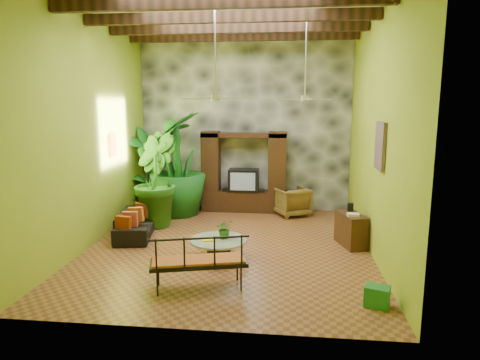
# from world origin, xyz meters

# --- Properties ---
(ground) EXTENTS (7.00, 7.00, 0.00)m
(ground) POSITION_xyz_m (0.00, 0.00, 0.00)
(ground) COLOR brown
(ground) RESTS_ON ground
(ceiling) EXTENTS (6.00, 7.00, 0.02)m
(ceiling) POSITION_xyz_m (0.00, 0.00, 5.00)
(ceiling) COLOR silver
(ceiling) RESTS_ON back_wall
(back_wall) EXTENTS (6.00, 0.02, 5.00)m
(back_wall) POSITION_xyz_m (0.00, 3.50, 2.50)
(back_wall) COLOR #91AC27
(back_wall) RESTS_ON ground
(left_wall) EXTENTS (0.02, 7.00, 5.00)m
(left_wall) POSITION_xyz_m (-3.00, 0.00, 2.50)
(left_wall) COLOR #91AC27
(left_wall) RESTS_ON ground
(right_wall) EXTENTS (0.02, 7.00, 5.00)m
(right_wall) POSITION_xyz_m (3.00, 0.00, 2.50)
(right_wall) COLOR #91AC27
(right_wall) RESTS_ON ground
(stone_accent_wall) EXTENTS (5.98, 0.10, 4.98)m
(stone_accent_wall) POSITION_xyz_m (0.00, 3.44, 2.50)
(stone_accent_wall) COLOR #303337
(stone_accent_wall) RESTS_ON ground
(ceiling_beams) EXTENTS (5.95, 5.36, 0.22)m
(ceiling_beams) POSITION_xyz_m (0.00, 0.00, 4.78)
(ceiling_beams) COLOR #3B1F12
(ceiling_beams) RESTS_ON ceiling
(entertainment_center) EXTENTS (2.40, 0.55, 2.30)m
(entertainment_center) POSITION_xyz_m (0.00, 3.14, 0.97)
(entertainment_center) COLOR black
(entertainment_center) RESTS_ON ground
(ceiling_fan_front) EXTENTS (1.28, 1.28, 1.86)m
(ceiling_fan_front) POSITION_xyz_m (-0.20, -0.40, 3.40)
(ceiling_fan_front) COLOR silver
(ceiling_fan_front) RESTS_ON ceiling
(ceiling_fan_back) EXTENTS (1.28, 1.28, 1.86)m
(ceiling_fan_back) POSITION_xyz_m (1.60, 1.20, 3.40)
(ceiling_fan_back) COLOR silver
(ceiling_fan_back) RESTS_ON ceiling
(wall_art_mask) EXTENTS (0.06, 0.32, 0.55)m
(wall_art_mask) POSITION_xyz_m (-2.96, 1.00, 2.10)
(wall_art_mask) COLOR gold
(wall_art_mask) RESTS_ON left_wall
(wall_art_painting) EXTENTS (0.06, 0.70, 0.90)m
(wall_art_painting) POSITION_xyz_m (2.96, -0.60, 2.30)
(wall_art_painting) COLOR navy
(wall_art_painting) RESTS_ON right_wall
(sofa) EXTENTS (1.08, 2.04, 0.57)m
(sofa) POSITION_xyz_m (-2.30, 0.60, 0.28)
(sofa) COLOR black
(sofa) RESTS_ON ground
(wicker_armchair) EXTENTS (1.13, 1.14, 0.78)m
(wicker_armchair) POSITION_xyz_m (1.38, 2.83, 0.39)
(wicker_armchair) COLOR brown
(wicker_armchair) RESTS_ON ground
(tall_plant_a) EXTENTS (1.47, 1.56, 2.45)m
(tall_plant_a) POSITION_xyz_m (-2.65, 2.60, 1.23)
(tall_plant_a) COLOR #1A631E
(tall_plant_a) RESTS_ON ground
(tall_plant_b) EXTENTS (1.57, 1.66, 2.37)m
(tall_plant_b) POSITION_xyz_m (-2.12, 1.47, 1.18)
(tall_plant_b) COLOR #266A1C
(tall_plant_b) RESTS_ON ground
(tall_plant_c) EXTENTS (1.66, 1.66, 2.87)m
(tall_plant_c) POSITION_xyz_m (-1.80, 2.57, 1.43)
(tall_plant_c) COLOR #19601C
(tall_plant_c) RESTS_ON ground
(coffee_table) EXTENTS (1.15, 1.15, 0.40)m
(coffee_table) POSITION_xyz_m (-0.11, -0.73, 0.26)
(coffee_table) COLOR black
(coffee_table) RESTS_ON ground
(centerpiece_plant) EXTENTS (0.41, 0.38, 0.39)m
(centerpiece_plant) POSITION_xyz_m (0.00, -0.63, 0.60)
(centerpiece_plant) COLOR #24651A
(centerpiece_plant) RESTS_ON coffee_table
(yellow_tray) EXTENTS (0.29, 0.25, 0.03)m
(yellow_tray) POSITION_xyz_m (-0.30, -0.83, 0.41)
(yellow_tray) COLOR yellow
(yellow_tray) RESTS_ON coffee_table
(iron_bench) EXTENTS (1.70, 0.99, 0.57)m
(iron_bench) POSITION_xyz_m (-0.22, -2.23, 0.53)
(iron_bench) COLOR black
(iron_bench) RESTS_ON ground
(side_console) EXTENTS (0.64, 0.97, 0.72)m
(side_console) POSITION_xyz_m (2.65, 0.38, 0.36)
(side_console) COLOR #3E2813
(side_console) RESTS_ON ground
(green_bin) EXTENTS (0.44, 0.38, 0.32)m
(green_bin) POSITION_xyz_m (2.65, -2.49, 0.16)
(green_bin) COLOR #1E723A
(green_bin) RESTS_ON ground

